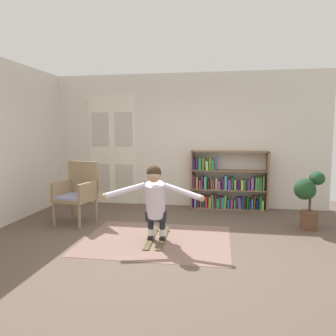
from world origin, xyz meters
TOP-DOWN VIEW (x-y plane):
  - ground_plane at (0.00, 0.00)m, footprint 7.20×7.20m
  - back_wall at (0.00, 2.60)m, footprint 6.00×0.10m
  - double_door at (-1.69, 2.54)m, footprint 1.22×0.05m
  - rug at (-0.19, 0.17)m, footprint 2.21×1.73m
  - bookshelf at (0.87, 2.39)m, footprint 1.61×0.30m
  - wicker_chair at (-1.78, 0.88)m, footprint 0.70×0.70m
  - potted_plant at (2.21, 1.10)m, footprint 0.50×0.42m
  - skis_pair at (-0.19, 0.20)m, footprint 0.33×0.98m
  - person_skier at (-0.18, 0.03)m, footprint 1.44×0.59m

SIDE VIEW (x-z plane):
  - ground_plane at x=0.00m, z-range 0.00..0.00m
  - rug at x=-0.19m, z-range 0.00..0.01m
  - skis_pair at x=-0.19m, z-range -0.01..0.06m
  - bookshelf at x=0.87m, z-range -0.12..1.11m
  - wicker_chair at x=-1.78m, z-range 0.03..1.13m
  - potted_plant at x=2.21m, z-range 0.11..1.09m
  - person_skier at x=-0.18m, z-range 0.12..1.22m
  - double_door at x=-1.69m, z-range 0.01..2.46m
  - back_wall at x=0.00m, z-range 0.00..2.90m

